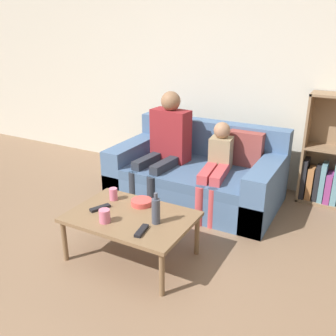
% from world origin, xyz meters
% --- Properties ---
extents(ground_plane, '(22.00, 22.00, 0.00)m').
position_xyz_m(ground_plane, '(0.00, 0.00, 0.00)').
color(ground_plane, '#84664C').
extents(wall_back, '(12.00, 0.06, 2.60)m').
position_xyz_m(wall_back, '(0.00, 2.73, 1.30)').
color(wall_back, beige).
rests_on(wall_back, ground_plane).
extents(couch, '(1.72, 1.00, 0.78)m').
position_xyz_m(couch, '(0.09, 2.00, 0.26)').
color(couch, '#4C6B93').
rests_on(couch, ground_plane).
extents(coffee_table, '(0.97, 0.66, 0.38)m').
position_xyz_m(coffee_table, '(0.08, 0.73, 0.34)').
color(coffee_table, brown).
rests_on(coffee_table, ground_plane).
extents(person_adult, '(0.42, 0.70, 1.13)m').
position_xyz_m(person_adult, '(-0.25, 1.91, 0.64)').
color(person_adult, '#282D38').
rests_on(person_adult, ground_plane).
extents(person_child, '(0.30, 0.69, 0.88)m').
position_xyz_m(person_child, '(0.36, 1.84, 0.49)').
color(person_child, '#C6474C').
rests_on(person_child, ground_plane).
extents(cup_near, '(0.07, 0.07, 0.10)m').
position_xyz_m(cup_near, '(-0.20, 0.90, 0.43)').
color(cup_near, pink).
rests_on(cup_near, coffee_table).
extents(cup_far, '(0.08, 0.08, 0.10)m').
position_xyz_m(cup_far, '(-0.03, 0.55, 0.43)').
color(cup_far, pink).
rests_on(cup_far, coffee_table).
extents(tv_remote_0, '(0.08, 0.18, 0.02)m').
position_xyz_m(tv_remote_0, '(0.29, 0.56, 0.39)').
color(tv_remote_0, black).
rests_on(tv_remote_0, coffee_table).
extents(tv_remote_1, '(0.11, 0.17, 0.02)m').
position_xyz_m(tv_remote_1, '(-0.19, 0.70, 0.39)').
color(tv_remote_1, black).
rests_on(tv_remote_1, coffee_table).
extents(snack_bowl, '(0.18, 0.18, 0.05)m').
position_xyz_m(snack_bowl, '(0.06, 0.93, 0.40)').
color(snack_bowl, '#DB4C47').
rests_on(snack_bowl, coffee_table).
extents(bottle, '(0.06, 0.06, 0.25)m').
position_xyz_m(bottle, '(0.32, 0.72, 0.48)').
color(bottle, '#424756').
rests_on(bottle, coffee_table).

